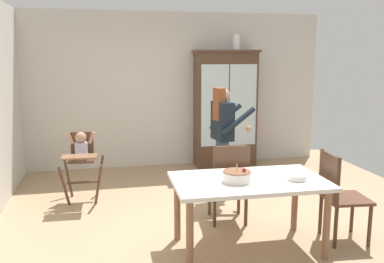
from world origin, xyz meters
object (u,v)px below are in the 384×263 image
(dining_chair_right_end, at_px, (337,191))
(birthday_cake, at_px, (237,176))
(adult_person, at_px, (223,129))
(serving_bowl, at_px, (297,177))
(china_cabinet, at_px, (225,108))
(dining_table, at_px, (249,188))
(ceramic_vase, at_px, (236,43))
(dining_chair_far_side, at_px, (229,178))
(high_chair_with_toddler, at_px, (82,154))

(dining_chair_right_end, bearing_deg, birthday_cake, 97.36)
(adult_person, distance_m, serving_bowl, 1.75)
(china_cabinet, relative_size, dining_chair_right_end, 2.13)
(dining_table, bearing_deg, china_cabinet, 77.30)
(ceramic_vase, xyz_separation_m, serving_bowl, (-0.46, -3.38, -1.40))
(birthday_cake, height_order, serving_bowl, birthday_cake)
(ceramic_vase, bearing_deg, dining_chair_far_side, -109.36)
(ceramic_vase, distance_m, high_chair_with_toddler, 3.33)
(china_cabinet, xyz_separation_m, dining_chair_far_side, (-0.73, -2.59, -0.48))
(china_cabinet, relative_size, dining_table, 1.33)
(dining_chair_far_side, bearing_deg, birthday_cake, 83.71)
(adult_person, bearing_deg, serving_bowl, -179.55)
(dining_chair_far_side, bearing_deg, ceramic_vase, -103.68)
(ceramic_vase, bearing_deg, dining_chair_right_end, -88.85)
(high_chair_with_toddler, bearing_deg, dining_table, -44.89)
(dining_chair_right_end, bearing_deg, dining_table, 95.05)
(china_cabinet, height_order, dining_table, china_cabinet)
(china_cabinet, xyz_separation_m, dining_table, (-0.73, -3.25, -0.39))
(china_cabinet, distance_m, dining_table, 3.36)
(serving_bowl, bearing_deg, dining_chair_right_end, 12.27)
(ceramic_vase, xyz_separation_m, dining_chair_far_side, (-0.91, -2.59, -1.61))
(high_chair_with_toddler, distance_m, dining_chair_far_side, 2.09)
(ceramic_vase, xyz_separation_m, high_chair_with_toddler, (-2.62, -1.39, -1.51))
(china_cabinet, height_order, birthday_cake, china_cabinet)
(china_cabinet, distance_m, high_chair_with_toddler, 2.83)
(serving_bowl, height_order, dining_chair_far_side, dining_chair_far_side)
(high_chair_with_toddler, distance_m, dining_chair_right_end, 3.28)
(adult_person, xyz_separation_m, dining_table, (-0.20, -1.59, -0.32))
(china_cabinet, bearing_deg, dining_table, -102.70)
(adult_person, bearing_deg, birthday_cake, 160.06)
(dining_chair_far_side, bearing_deg, serving_bowl, 125.42)
(china_cabinet, bearing_deg, dining_chair_far_side, -105.71)
(adult_person, bearing_deg, dining_chair_right_end, -162.02)
(high_chair_with_toddler, xyz_separation_m, dining_chair_right_end, (2.69, -1.88, -0.10))
(china_cabinet, distance_m, serving_bowl, 3.40)
(ceramic_vase, distance_m, dining_chair_right_end, 3.65)
(ceramic_vase, distance_m, adult_person, 2.18)
(high_chair_with_toddler, height_order, birthday_cake, high_chair_with_toddler)
(china_cabinet, xyz_separation_m, birthday_cake, (-0.88, -3.30, -0.24))
(birthday_cake, bearing_deg, china_cabinet, 75.08)
(adult_person, bearing_deg, ceramic_vase, -31.51)
(high_chair_with_toddler, relative_size, adult_person, 0.62)
(serving_bowl, bearing_deg, adult_person, 98.60)
(high_chair_with_toddler, bearing_deg, dining_chair_right_end, -32.24)
(china_cabinet, bearing_deg, high_chair_with_toddler, -150.34)
(birthday_cake, distance_m, serving_bowl, 0.61)
(high_chair_with_toddler, relative_size, dining_table, 0.61)
(dining_chair_far_side, bearing_deg, dining_table, 95.26)
(high_chair_with_toddler, bearing_deg, dining_chair_far_side, -32.42)
(china_cabinet, bearing_deg, serving_bowl, -94.70)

